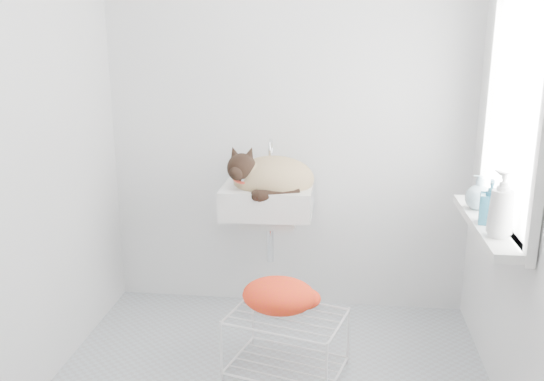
# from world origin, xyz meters

# --- Properties ---
(back_wall) EXTENTS (2.20, 0.02, 2.50)m
(back_wall) POSITION_xyz_m (0.00, 1.00, 1.25)
(back_wall) COLOR white
(back_wall) RESTS_ON ground
(right_wall) EXTENTS (0.02, 2.00, 2.50)m
(right_wall) POSITION_xyz_m (1.10, 0.00, 1.25)
(right_wall) COLOR white
(right_wall) RESTS_ON ground
(left_wall) EXTENTS (0.02, 2.00, 2.50)m
(left_wall) POSITION_xyz_m (-1.10, 0.00, 1.25)
(left_wall) COLOR white
(left_wall) RESTS_ON ground
(window_glass) EXTENTS (0.01, 0.80, 1.00)m
(window_glass) POSITION_xyz_m (1.09, 0.20, 1.35)
(window_glass) COLOR white
(window_glass) RESTS_ON right_wall
(window_frame) EXTENTS (0.04, 0.90, 1.10)m
(window_frame) POSITION_xyz_m (1.07, 0.20, 1.35)
(window_frame) COLOR white
(window_frame) RESTS_ON right_wall
(windowsill) EXTENTS (0.16, 0.88, 0.04)m
(windowsill) POSITION_xyz_m (1.01, 0.20, 0.83)
(windowsill) COLOR white
(windowsill) RESTS_ON right_wall
(sink) EXTENTS (0.51, 0.45, 0.20)m
(sink) POSITION_xyz_m (-0.09, 0.74, 0.85)
(sink) COLOR white
(sink) RESTS_ON back_wall
(faucet) EXTENTS (0.19, 0.13, 0.19)m
(faucet) POSITION_xyz_m (-0.09, 0.92, 0.99)
(faucet) COLOR silver
(faucet) RESTS_ON sink
(cat) EXTENTS (0.50, 0.41, 0.30)m
(cat) POSITION_xyz_m (-0.08, 0.72, 0.89)
(cat) COLOR tan
(cat) RESTS_ON sink
(wire_rack) EXTENTS (0.63, 0.52, 0.33)m
(wire_rack) POSITION_xyz_m (0.07, 0.17, 0.15)
(wire_rack) COLOR white
(wire_rack) RESTS_ON floor
(towel) EXTENTS (0.41, 0.31, 0.16)m
(towel) POSITION_xyz_m (0.03, 0.21, 0.36)
(towel) COLOR #F25700
(towel) RESTS_ON wire_rack
(bottle_a) EXTENTS (0.13, 0.13, 0.24)m
(bottle_a) POSITION_xyz_m (1.00, -0.02, 0.85)
(bottle_a) COLOR white
(bottle_a) RESTS_ON windowsill
(bottle_b) EXTENTS (0.11, 0.11, 0.21)m
(bottle_b) POSITION_xyz_m (1.00, 0.16, 0.85)
(bottle_b) COLOR #245B70
(bottle_b) RESTS_ON windowsill
(bottle_c) EXTENTS (0.16, 0.16, 0.17)m
(bottle_c) POSITION_xyz_m (1.00, 0.39, 0.85)
(bottle_c) COLOR #99B3BE
(bottle_c) RESTS_ON windowsill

